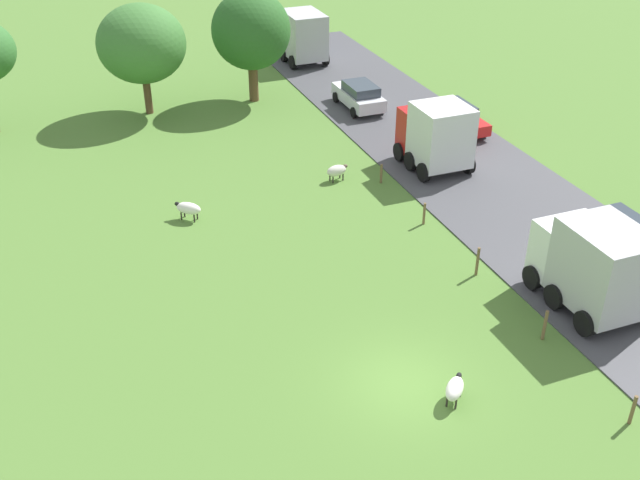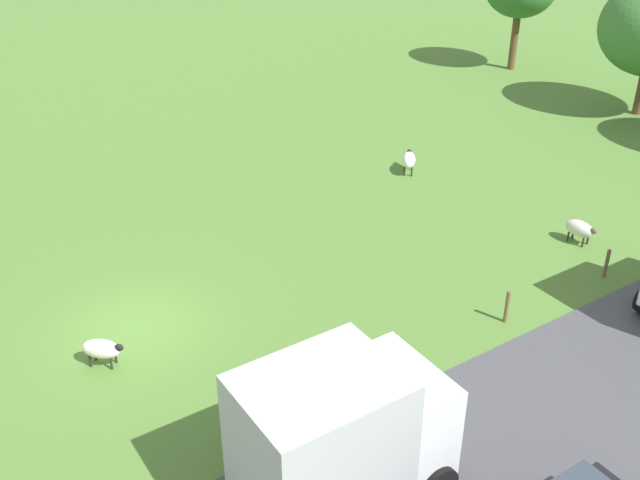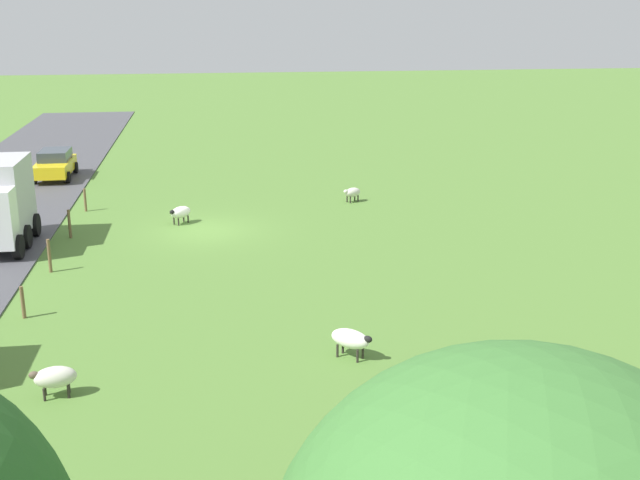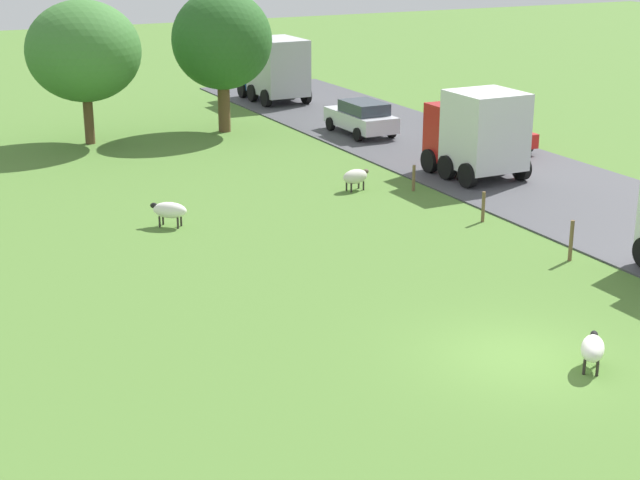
{
  "view_description": "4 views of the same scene",
  "coord_description": "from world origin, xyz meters",
  "px_view_note": "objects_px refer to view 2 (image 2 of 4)",
  "views": [
    {
      "loc": [
        -9.54,
        -16.68,
        16.92
      ],
      "look_at": [
        -0.04,
        7.51,
        1.4
      ],
      "focal_mm": 42.26,
      "sensor_mm": 36.0,
      "label": 1
    },
    {
      "loc": [
        17.9,
        -5.29,
        13.21
      ],
      "look_at": [
        0.5,
        6.16,
        1.29
      ],
      "focal_mm": 42.24,
      "sensor_mm": 36.0,
      "label": 2
    },
    {
      "loc": [
        -0.48,
        33.81,
        9.72
      ],
      "look_at": [
        -4.18,
        6.67,
        1.41
      ],
      "focal_mm": 44.4,
      "sensor_mm": 36.0,
      "label": 3
    },
    {
      "loc": [
        -13.61,
        -16.65,
        9.88
      ],
      "look_at": [
        -1.88,
        6.7,
        1.23
      ],
      "focal_mm": 54.28,
      "sensor_mm": 36.0,
      "label": 4
    }
  ],
  "objects_px": {
    "sheep_1": "(102,349)",
    "sheep_3": "(580,229)",
    "truck_2": "(340,434)",
    "sheep_2": "(409,160)"
  },
  "relations": [
    {
      "from": "sheep_1",
      "to": "sheep_3",
      "type": "xyz_separation_m",
      "value": [
        2.63,
        16.19,
        0.02
      ]
    },
    {
      "from": "sheep_1",
      "to": "sheep_3",
      "type": "height_order",
      "value": "sheep_3"
    },
    {
      "from": "sheep_1",
      "to": "truck_2",
      "type": "relative_size",
      "value": 0.26
    },
    {
      "from": "sheep_2",
      "to": "sheep_3",
      "type": "height_order",
      "value": "sheep_2"
    },
    {
      "from": "sheep_1",
      "to": "truck_2",
      "type": "distance_m",
      "value": 7.96
    },
    {
      "from": "sheep_1",
      "to": "sheep_3",
      "type": "relative_size",
      "value": 0.96
    },
    {
      "from": "sheep_3",
      "to": "truck_2",
      "type": "height_order",
      "value": "truck_2"
    },
    {
      "from": "sheep_1",
      "to": "sheep_2",
      "type": "relative_size",
      "value": 0.91
    },
    {
      "from": "truck_2",
      "to": "sheep_3",
      "type": "bearing_deg",
      "value": 109.29
    },
    {
      "from": "sheep_1",
      "to": "sheep_2",
      "type": "height_order",
      "value": "sheep_2"
    }
  ]
}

